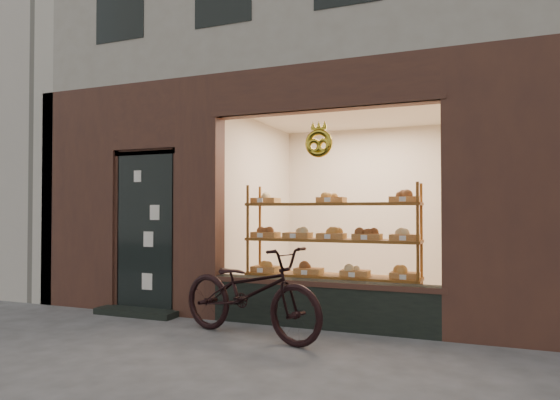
% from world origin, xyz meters
% --- Properties ---
extents(ground, '(90.00, 90.00, 0.00)m').
position_xyz_m(ground, '(0.00, 0.00, 0.00)').
color(ground, '#4B4B4B').
extents(display_shelf, '(2.20, 0.45, 1.70)m').
position_xyz_m(display_shelf, '(0.45, 2.55, 0.85)').
color(display_shelf, '#613212').
rests_on(display_shelf, ground).
extents(bicycle, '(1.98, 1.13, 0.99)m').
position_xyz_m(bicycle, '(-0.14, 1.41, 0.49)').
color(bicycle, black).
rests_on(bicycle, ground).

